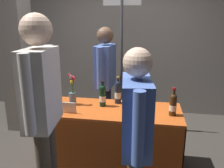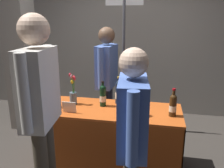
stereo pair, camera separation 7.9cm
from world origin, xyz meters
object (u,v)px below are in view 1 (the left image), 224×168
(vendor_presenter, at_px, (105,74))
(concrete_pillar, at_px, (15,29))
(tasting_table, at_px, (112,127))
(taster_foreground_right, at_px, (42,102))
(wine_glass_mid, at_px, (143,107))
(booth_signpost, at_px, (121,48))
(wine_glass_near_vendor, at_px, (126,99))
(flower_vase, at_px, (72,94))
(featured_wine_bottle, at_px, (129,100))
(display_bottle_0, at_px, (118,92))

(vendor_presenter, bearing_deg, concrete_pillar, -93.71)
(tasting_table, distance_m, taster_foreground_right, 1.10)
(tasting_table, height_order, vendor_presenter, vendor_presenter)
(wine_glass_mid, relative_size, booth_signpost, 0.06)
(wine_glass_near_vendor, distance_m, booth_signpost, 1.10)
(wine_glass_near_vendor, distance_m, flower_vase, 0.66)
(vendor_presenter, bearing_deg, flower_vase, -23.30)
(wine_glass_near_vendor, bearing_deg, wine_glass_mid, -47.59)
(wine_glass_near_vendor, distance_m, taster_foreground_right, 1.11)
(featured_wine_bottle, distance_m, vendor_presenter, 0.83)
(concrete_pillar, distance_m, flower_vase, 1.56)
(vendor_presenter, bearing_deg, booth_signpost, 160.37)
(concrete_pillar, distance_m, tasting_table, 2.15)
(flower_vase, distance_m, vendor_presenter, 0.66)
(flower_vase, relative_size, taster_foreground_right, 0.22)
(concrete_pillar, xyz_separation_m, booth_signpost, (1.62, 0.23, -0.28))
(featured_wine_bottle, xyz_separation_m, taster_foreground_right, (-0.64, -0.75, 0.20))
(wine_glass_near_vendor, xyz_separation_m, taster_foreground_right, (-0.59, -0.91, 0.25))
(taster_foreground_right, bearing_deg, wine_glass_near_vendor, -40.19)
(display_bottle_0, xyz_separation_m, wine_glass_near_vendor, (0.12, -0.12, -0.05))
(featured_wine_bottle, xyz_separation_m, wine_glass_near_vendor, (-0.04, 0.16, -0.05))
(flower_vase, height_order, taster_foreground_right, taster_foreground_right)
(wine_glass_mid, bearing_deg, tasting_table, 159.76)
(vendor_presenter, height_order, taster_foreground_right, taster_foreground_right)
(featured_wine_bottle, distance_m, booth_signpost, 1.23)
(featured_wine_bottle, relative_size, wine_glass_near_vendor, 2.47)
(flower_vase, bearing_deg, wine_glass_mid, -12.82)
(wine_glass_near_vendor, bearing_deg, tasting_table, -150.50)
(concrete_pillar, xyz_separation_m, display_bottle_0, (1.69, -0.62, -0.72))
(tasting_table, bearing_deg, wine_glass_mid, -20.24)
(booth_signpost, bearing_deg, flower_vase, -115.26)
(tasting_table, bearing_deg, vendor_presenter, 107.83)
(wine_glass_near_vendor, bearing_deg, vendor_presenter, 123.30)
(featured_wine_bottle, height_order, vendor_presenter, vendor_presenter)
(display_bottle_0, xyz_separation_m, flower_vase, (-0.54, -0.14, -0.01))
(vendor_presenter, xyz_separation_m, booth_signpost, (0.17, 0.41, 0.33))
(display_bottle_0, height_order, booth_signpost, booth_signpost)
(display_bottle_0, distance_m, vendor_presenter, 0.51)
(concrete_pillar, height_order, taster_foreground_right, concrete_pillar)
(featured_wine_bottle, bearing_deg, concrete_pillar, 154.22)
(featured_wine_bottle, bearing_deg, vendor_presenter, 119.76)
(featured_wine_bottle, height_order, wine_glass_mid, featured_wine_bottle)
(flower_vase, distance_m, booth_signpost, 1.18)
(wine_glass_mid, distance_m, taster_foreground_right, 1.08)
(concrete_pillar, height_order, wine_glass_mid, concrete_pillar)
(wine_glass_mid, xyz_separation_m, taster_foreground_right, (-0.79, -0.69, 0.26))
(display_bottle_0, distance_m, taster_foreground_right, 1.15)
(wine_glass_mid, xyz_separation_m, flower_vase, (-0.85, 0.19, 0.05))
(display_bottle_0, bearing_deg, tasting_table, -100.67)
(concrete_pillar, distance_m, vendor_presenter, 1.58)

